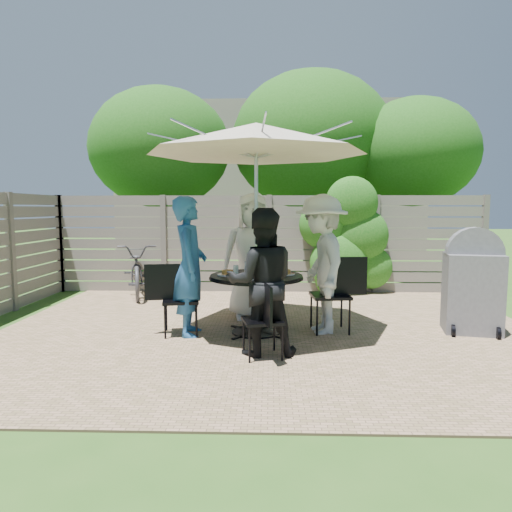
{
  "coord_description": "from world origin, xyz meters",
  "views": [
    {
      "loc": [
        0.01,
        -5.58,
        1.6
      ],
      "look_at": [
        -0.17,
        0.31,
        0.98
      ],
      "focal_mm": 32.0,
      "sensor_mm": 36.0,
      "label": 1
    }
  ],
  "objects_px": {
    "person_back": "(252,257)",
    "chair_right": "(331,310)",
    "plate_right": "(285,273)",
    "bicycle": "(137,270)",
    "person_front": "(262,282)",
    "chair_left": "(180,314)",
    "glass_front": "(266,272)",
    "plate_left": "(228,273)",
    "plate_back": "(254,269)",
    "bbq_grill": "(473,286)",
    "person_right": "(321,264)",
    "chair_front": "(263,336)",
    "patio_table": "(256,293)",
    "glass_back": "(247,267)",
    "person_left": "(190,267)",
    "glass_left": "(236,271)",
    "chair_back": "(252,299)",
    "plate_extra": "(273,276)",
    "coffee_cup": "(263,268)",
    "plate_front": "(258,277)",
    "umbrella": "(256,139)",
    "syrup_jug": "(251,268)"
  },
  "relations": [
    {
      "from": "patio_table",
      "to": "person_front",
      "type": "relative_size",
      "value": 0.79
    },
    {
      "from": "syrup_jug",
      "to": "person_right",
      "type": "bearing_deg",
      "value": 2.5
    },
    {
      "from": "chair_left",
      "to": "glass_front",
      "type": "xyz_separation_m",
      "value": [
        1.09,
        -0.15,
        0.56
      ]
    },
    {
      "from": "chair_back",
      "to": "chair_front",
      "type": "bearing_deg",
      "value": 4.84
    },
    {
      "from": "bbq_grill",
      "to": "person_right",
      "type": "bearing_deg",
      "value": -167.25
    },
    {
      "from": "patio_table",
      "to": "chair_front",
      "type": "xyz_separation_m",
      "value": [
        0.1,
        -0.96,
        -0.28
      ]
    },
    {
      "from": "plate_right",
      "to": "person_left",
      "type": "bearing_deg",
      "value": -174.29
    },
    {
      "from": "person_left",
      "to": "chair_right",
      "type": "xyz_separation_m",
      "value": [
        1.79,
        0.18,
        -0.58
      ]
    },
    {
      "from": "person_left",
      "to": "plate_extra",
      "type": "relative_size",
      "value": 7.29
    },
    {
      "from": "person_front",
      "to": "plate_back",
      "type": "bearing_deg",
      "value": -90.0
    },
    {
      "from": "plate_extra",
      "to": "glass_back",
      "type": "relative_size",
      "value": 1.71
    },
    {
      "from": "person_left",
      "to": "glass_front",
      "type": "relative_size",
      "value": 12.5
    },
    {
      "from": "person_back",
      "to": "bicycle",
      "type": "height_order",
      "value": "person_back"
    },
    {
      "from": "person_right",
      "to": "plate_extra",
      "type": "bearing_deg",
      "value": -65.22
    },
    {
      "from": "glass_front",
      "to": "bicycle",
      "type": "bearing_deg",
      "value": 131.0
    },
    {
      "from": "plate_front",
      "to": "bicycle",
      "type": "bearing_deg",
      "value": 128.75
    },
    {
      "from": "person_left",
      "to": "plate_extra",
      "type": "height_order",
      "value": "person_left"
    },
    {
      "from": "plate_front",
      "to": "plate_extra",
      "type": "bearing_deg",
      "value": 24.15
    },
    {
      "from": "patio_table",
      "to": "glass_back",
      "type": "xyz_separation_m",
      "value": [
        -0.13,
        0.25,
        0.3
      ]
    },
    {
      "from": "plate_right",
      "to": "bicycle",
      "type": "xyz_separation_m",
      "value": [
        -2.61,
        2.45,
        -0.3
      ]
    },
    {
      "from": "person_left",
      "to": "person_front",
      "type": "bearing_deg",
      "value": -135.0
    },
    {
      "from": "glass_back",
      "to": "syrup_jug",
      "type": "height_order",
      "value": "syrup_jug"
    },
    {
      "from": "chair_right",
      "to": "coffee_cup",
      "type": "relative_size",
      "value": 8.19
    },
    {
      "from": "plate_right",
      "to": "plate_extra",
      "type": "bearing_deg",
      "value": -115.25
    },
    {
      "from": "chair_front",
      "to": "person_front",
      "type": "distance_m",
      "value": 0.57
    },
    {
      "from": "chair_right",
      "to": "glass_front",
      "type": "bearing_deg",
      "value": 17.27
    },
    {
      "from": "chair_front",
      "to": "person_right",
      "type": "height_order",
      "value": "person_right"
    },
    {
      "from": "person_front",
      "to": "person_right",
      "type": "relative_size",
      "value": 0.9
    },
    {
      "from": "person_front",
      "to": "plate_left",
      "type": "bearing_deg",
      "value": -66.55
    },
    {
      "from": "person_front",
      "to": "glass_left",
      "type": "height_order",
      "value": "person_front"
    },
    {
      "from": "chair_front",
      "to": "plate_front",
      "type": "bearing_deg",
      "value": -7.43
    },
    {
      "from": "person_front",
      "to": "glass_back",
      "type": "distance_m",
      "value": 1.1
    },
    {
      "from": "person_front",
      "to": "syrup_jug",
      "type": "xyz_separation_m",
      "value": [
        -0.15,
        0.87,
        0.04
      ]
    },
    {
      "from": "plate_extra",
      "to": "bbq_grill",
      "type": "distance_m",
      "value": 2.58
    },
    {
      "from": "umbrella",
      "to": "bicycle",
      "type": "bearing_deg",
      "value": 132.1
    },
    {
      "from": "umbrella",
      "to": "chair_front",
      "type": "bearing_deg",
      "value": -84.18
    },
    {
      "from": "person_front",
      "to": "coffee_cup",
      "type": "height_order",
      "value": "person_front"
    },
    {
      "from": "patio_table",
      "to": "plate_back",
      "type": "bearing_deg",
      "value": 95.71
    },
    {
      "from": "person_left",
      "to": "glass_left",
      "type": "xyz_separation_m",
      "value": [
        0.58,
        -0.05,
        -0.04
      ]
    },
    {
      "from": "plate_front",
      "to": "glass_front",
      "type": "distance_m",
      "value": 0.15
    },
    {
      "from": "syrup_jug",
      "to": "umbrella",
      "type": "bearing_deg",
      "value": -34.09
    },
    {
      "from": "person_back",
      "to": "plate_extra",
      "type": "distance_m",
      "value": 1.15
    },
    {
      "from": "chair_front",
      "to": "glass_back",
      "type": "height_order",
      "value": "glass_back"
    },
    {
      "from": "person_front",
      "to": "chair_back",
      "type": "bearing_deg",
      "value": -90.04
    },
    {
      "from": "coffee_cup",
      "to": "syrup_jug",
      "type": "bearing_deg",
      "value": -127.55
    },
    {
      "from": "person_back",
      "to": "chair_right",
      "type": "relative_size",
      "value": 1.85
    },
    {
      "from": "chair_right",
      "to": "bicycle",
      "type": "height_order",
      "value": "chair_right"
    },
    {
      "from": "coffee_cup",
      "to": "chair_left",
      "type": "bearing_deg",
      "value": -162.55
    },
    {
      "from": "person_front",
      "to": "chair_left",
      "type": "bearing_deg",
      "value": -40.65
    },
    {
      "from": "person_back",
      "to": "chair_left",
      "type": "height_order",
      "value": "person_back"
    }
  ]
}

